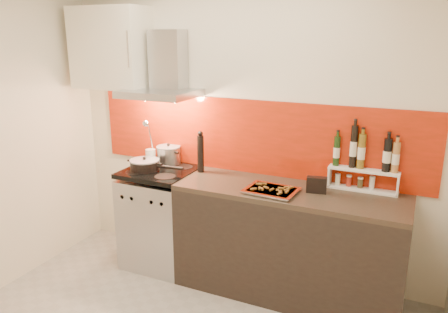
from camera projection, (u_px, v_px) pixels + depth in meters
The scene contains 13 objects.
back_wall at pixel (246, 127), 3.76m from camera, with size 3.40×0.02×2.60m, color silver.
backsplash at pixel (251, 137), 3.75m from camera, with size 3.00×0.02×0.64m, color maroon.
range_stove at pixel (162, 218), 4.01m from camera, with size 0.60×0.60×0.91m.
counter at pixel (288, 242), 3.53m from camera, with size 1.80×0.60×0.90m.
range_hood at pixel (165, 73), 3.78m from camera, with size 0.62×0.50×0.61m.
upper_cabinet at pixel (111, 48), 3.93m from camera, with size 0.70×0.35×0.72m, color white.
stock_pot at pixel (169, 155), 4.05m from camera, with size 0.22×0.22×0.19m.
saute_pan at pixel (145, 165), 3.86m from camera, with size 0.51×0.26×0.12m.
utensil_jar at pixel (150, 152), 3.99m from camera, with size 0.09×0.14×0.44m.
pepper_mill at pixel (201, 152), 3.80m from camera, with size 0.06×0.06×0.37m.
step_shelf at pixel (365, 165), 3.35m from camera, with size 0.53×0.14×0.50m.
caddy_box at pixel (317, 185), 3.33m from camera, with size 0.15×0.06×0.13m, color black.
baking_tray at pixel (271, 190), 3.35m from camera, with size 0.41×0.33×0.03m.
Camera 1 is at (1.38, -2.03, 2.07)m, focal length 35.00 mm.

